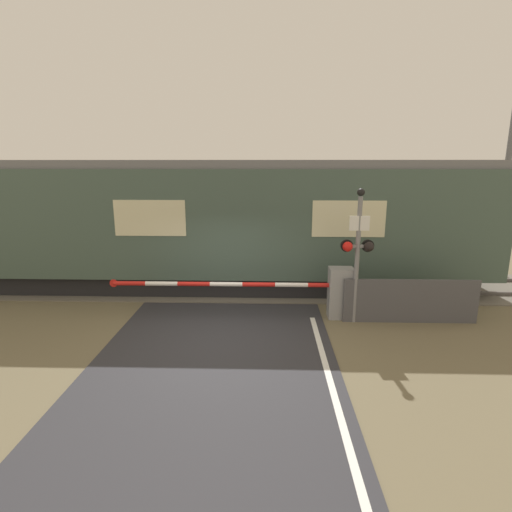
# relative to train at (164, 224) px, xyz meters

# --- Properties ---
(ground_plane) EXTENTS (80.00, 80.00, 0.00)m
(ground_plane) POSITION_rel_train_xyz_m (2.20, -3.65, -2.01)
(ground_plane) COLOR #6B6047
(track_bed) EXTENTS (36.00, 3.20, 0.13)m
(track_bed) POSITION_rel_train_xyz_m (2.20, 0.00, -1.98)
(track_bed) COLOR #666056
(track_bed) RESTS_ON ground_plane
(train) EXTENTS (19.71, 2.81, 3.93)m
(train) POSITION_rel_train_xyz_m (0.00, 0.00, 0.00)
(train) COLOR black
(train) RESTS_ON ground_plane
(crossing_barrier) EXTENTS (6.17, 0.44, 1.30)m
(crossing_barrier) POSITION_rel_train_xyz_m (4.59, -2.54, -1.32)
(crossing_barrier) COLOR gray
(crossing_barrier) RESTS_ON ground_plane
(signal_post) EXTENTS (0.80, 0.26, 3.27)m
(signal_post) POSITION_rel_train_xyz_m (5.38, -2.83, -0.14)
(signal_post) COLOR gray
(signal_post) RESTS_ON ground_plane
(catenary_pole) EXTENTS (0.20, 1.90, 6.73)m
(catenary_pole) POSITION_rel_train_xyz_m (11.33, 1.85, 1.51)
(catenary_pole) COLOR slate
(catenary_pole) RESTS_ON ground_plane
(roadside_fence) EXTENTS (3.26, 0.06, 1.10)m
(roadside_fence) POSITION_rel_train_xyz_m (6.74, -2.83, -1.46)
(roadside_fence) COLOR #4C4C51
(roadside_fence) RESTS_ON ground_plane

